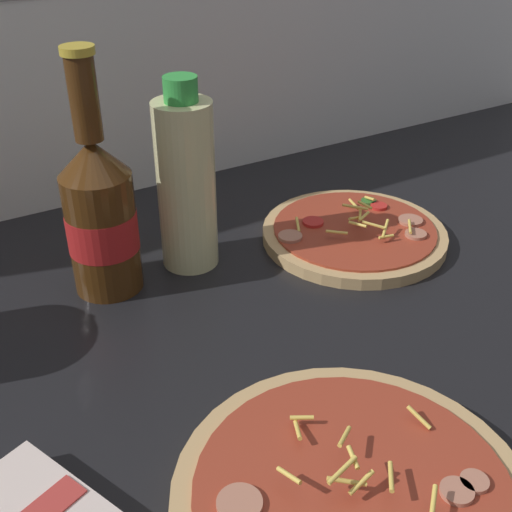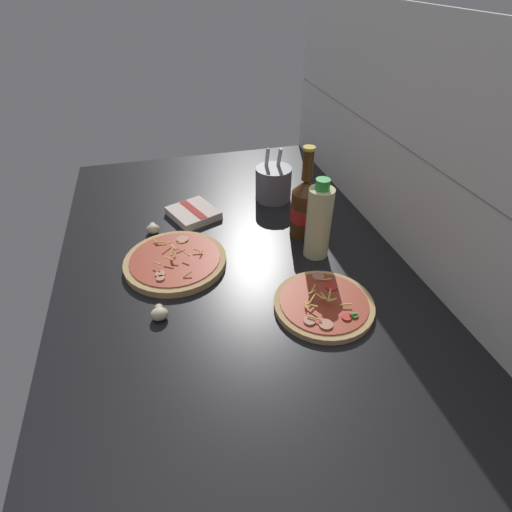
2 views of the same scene
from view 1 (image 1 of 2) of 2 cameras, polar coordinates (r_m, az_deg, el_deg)
counter_slab at (r=64.07cm, az=6.27°, el=-9.84°), size 160.00×90.00×2.50cm
pizza_near at (r=50.84cm, az=8.57°, el=-20.44°), size 26.82×26.82×5.22cm
pizza_far at (r=82.39cm, az=8.72°, el=2.01°), size 23.24×23.24×4.61cm
beer_bottle at (r=70.26cm, az=-13.68°, el=3.71°), size 7.66×7.66×26.63cm
oil_bottle at (r=72.95cm, az=-6.22°, el=6.44°), size 6.65×6.65×22.32cm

